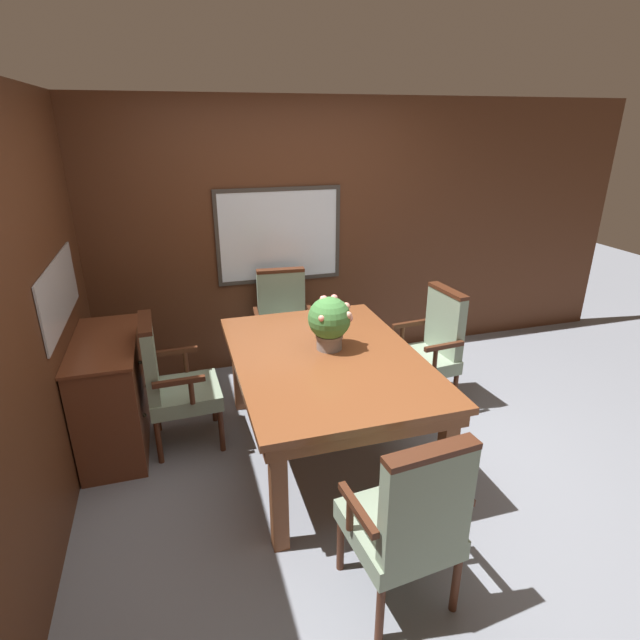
% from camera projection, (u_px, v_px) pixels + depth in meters
% --- Properties ---
extents(ground_plane, '(14.00, 14.00, 0.00)m').
position_uv_depth(ground_plane, '(345.00, 465.00, 3.48)').
color(ground_plane, gray).
extents(wall_back, '(7.20, 0.08, 2.45)m').
position_uv_depth(wall_back, '(284.00, 239.00, 4.60)').
color(wall_back, '#4C2816').
rests_on(wall_back, ground_plane).
extents(wall_left, '(0.08, 7.20, 2.45)m').
position_uv_depth(wall_left, '(24.00, 333.00, 2.56)').
color(wall_left, '#4C2816').
rests_on(wall_left, ground_plane).
extents(dining_table, '(1.23, 1.75, 0.77)m').
position_uv_depth(dining_table, '(326.00, 368.00, 3.39)').
color(dining_table, brown).
rests_on(dining_table, ground_plane).
extents(chair_right_far, '(0.54, 0.56, 1.00)m').
position_uv_depth(chair_right_far, '(430.00, 346.00, 4.09)').
color(chair_right_far, '#472314').
rests_on(chair_right_far, ground_plane).
extents(chair_head_near, '(0.56, 0.54, 1.00)m').
position_uv_depth(chair_head_near, '(409.00, 520.00, 2.31)').
color(chair_head_near, '#472314').
rests_on(chair_head_near, ground_plane).
extents(chair_left_far, '(0.51, 0.54, 1.00)m').
position_uv_depth(chair_left_far, '(172.00, 380.00, 3.54)').
color(chair_left_far, '#472314').
rests_on(chair_left_far, ground_plane).
extents(chair_head_far, '(0.55, 0.53, 1.00)m').
position_uv_depth(chair_head_far, '(284.00, 323.00, 4.55)').
color(chair_head_far, '#472314').
rests_on(chair_head_far, ground_plane).
extents(potted_plant, '(0.30, 0.30, 0.38)m').
position_uv_depth(potted_plant, '(330.00, 321.00, 3.39)').
color(potted_plant, gray).
rests_on(potted_plant, dining_table).
extents(sideboard_cabinet, '(0.45, 0.99, 0.83)m').
position_uv_depth(sideboard_cabinet, '(112.00, 393.00, 3.59)').
color(sideboard_cabinet, brown).
rests_on(sideboard_cabinet, ground_plane).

